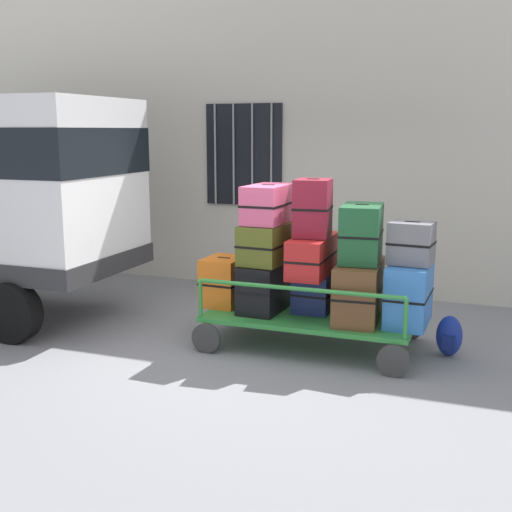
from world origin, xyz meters
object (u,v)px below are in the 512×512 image
(suitcase_midleft_middle, at_px, (266,244))
(suitcase_right_middle, at_px, (411,243))
(suitcase_midleft_bottom, at_px, (268,285))
(suitcase_midleft_top, at_px, (268,204))
(suitcase_center_middle, at_px, (313,255))
(suitcase_midright_bottom, at_px, (359,291))
(suitcase_left_bottom, at_px, (224,281))
(suitcase_center_bottom, at_px, (313,294))
(luggage_cart, at_px, (311,318))
(suitcase_center_top, at_px, (313,208))
(suitcase_right_bottom, at_px, (409,294))
(suitcase_midright_middle, at_px, (361,233))
(backpack, at_px, (449,336))

(suitcase_midleft_middle, bearing_deg, suitcase_right_middle, 0.16)
(suitcase_right_middle, bearing_deg, suitcase_midleft_bottom, 177.77)
(suitcase_midleft_top, xyz_separation_m, suitcase_center_middle, (0.52, -0.03, -0.54))
(suitcase_midright_bottom, bearing_deg, suitcase_center_middle, 176.46)
(suitcase_left_bottom, bearing_deg, suitcase_midleft_top, 3.83)
(suitcase_center_bottom, height_order, suitcase_midright_bottom, suitcase_midright_bottom)
(luggage_cart, bearing_deg, suitcase_midleft_top, 175.84)
(suitcase_center_bottom, height_order, suitcase_right_middle, suitcase_right_middle)
(suitcase_center_top, height_order, suitcase_right_bottom, suitcase_center_top)
(suitcase_midleft_top, distance_m, suitcase_right_bottom, 1.80)
(suitcase_midleft_bottom, xyz_separation_m, suitcase_midright_middle, (1.05, -0.02, 0.66))
(suitcase_center_top, height_order, backpack, suitcase_center_top)
(suitcase_left_bottom, bearing_deg, suitcase_midleft_bottom, 2.77)
(suitcase_midright_bottom, relative_size, suitcase_right_middle, 2.09)
(suitcase_right_middle, xyz_separation_m, backpack, (0.41, 0.22, -1.02))
(suitcase_center_top, xyz_separation_m, suitcase_midright_bottom, (0.52, 0.00, -0.87))
(suitcase_center_middle, relative_size, backpack, 2.12)
(suitcase_center_bottom, relative_size, suitcase_right_bottom, 0.60)
(suitcase_center_top, distance_m, backpack, 1.99)
(backpack, bearing_deg, suitcase_left_bottom, -175.86)
(suitcase_center_middle, bearing_deg, suitcase_midleft_middle, -174.76)
(suitcase_center_bottom, xyz_separation_m, suitcase_midright_middle, (0.52, -0.02, 0.71))
(suitcase_midright_middle, relative_size, backpack, 1.59)
(suitcase_center_bottom, bearing_deg, suitcase_right_middle, -3.28)
(suitcase_left_bottom, bearing_deg, luggage_cart, -0.17)
(suitcase_midright_bottom, bearing_deg, suitcase_midright_middle, 90.00)
(luggage_cart, relative_size, suitcase_center_bottom, 5.28)
(suitcase_midright_middle, distance_m, backpack, 1.44)
(suitcase_midright_bottom, bearing_deg, suitcase_left_bottom, 179.11)
(suitcase_midleft_top, distance_m, suitcase_midright_bottom, 1.37)
(suitcase_center_top, bearing_deg, suitcase_center_bottom, 90.00)
(luggage_cart, bearing_deg, suitcase_midright_middle, 1.17)
(suitcase_midleft_bottom, distance_m, suitcase_center_middle, 0.65)
(suitcase_center_bottom, bearing_deg, suitcase_midleft_top, 178.82)
(suitcase_midleft_top, distance_m, suitcase_center_bottom, 1.11)
(suitcase_midleft_middle, height_order, suitcase_right_bottom, suitcase_midleft_middle)
(suitcase_center_middle, xyz_separation_m, suitcase_right_middle, (1.05, -0.04, 0.21))
(luggage_cart, bearing_deg, suitcase_right_middle, -1.79)
(suitcase_midright_middle, height_order, backpack, suitcase_midright_middle)
(suitcase_midleft_bottom, distance_m, backpack, 2.04)
(suitcase_center_middle, xyz_separation_m, suitcase_midright_middle, (0.52, -0.00, 0.27))
(suitcase_midright_middle, distance_m, suitcase_right_bottom, 0.80)
(suitcase_left_bottom, distance_m, suitcase_center_bottom, 1.05)
(suitcase_midleft_bottom, relative_size, suitcase_midleft_top, 1.20)
(suitcase_midright_bottom, xyz_separation_m, suitcase_right_middle, (0.52, -0.01, 0.55))
(suitcase_center_middle, distance_m, suitcase_midright_bottom, 0.63)
(suitcase_midright_bottom, height_order, backpack, suitcase_midright_bottom)
(suitcase_left_bottom, bearing_deg, suitcase_right_middle, -0.98)
(suitcase_midleft_middle, xyz_separation_m, suitcase_center_middle, (0.52, 0.05, -0.11))
(suitcase_midleft_bottom, xyz_separation_m, suitcase_center_bottom, (0.52, -0.00, -0.05))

